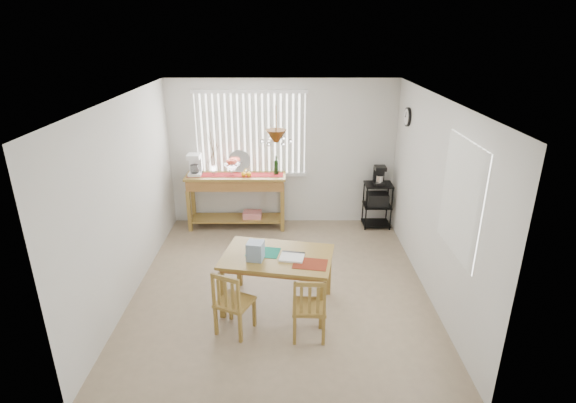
{
  "coord_description": "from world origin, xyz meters",
  "views": [
    {
      "loc": [
        0.09,
        -5.46,
        3.41
      ],
      "look_at": [
        0.1,
        0.55,
        1.05
      ],
      "focal_mm": 28.0,
      "sensor_mm": 36.0,
      "label": 1
    }
  ],
  "objects_px": {
    "cart_items": "(379,175)",
    "dining_table": "(277,261)",
    "chair_left": "(233,303)",
    "sideboard": "(237,188)",
    "wire_cart": "(377,201)",
    "chair_right": "(309,308)"
  },
  "relations": [
    {
      "from": "chair_right",
      "to": "cart_items",
      "type": "bearing_deg",
      "value": 66.63
    },
    {
      "from": "cart_items",
      "to": "chair_left",
      "type": "distance_m",
      "value": 3.83
    },
    {
      "from": "cart_items",
      "to": "dining_table",
      "type": "distance_m",
      "value": 3.05
    },
    {
      "from": "cart_items",
      "to": "dining_table",
      "type": "bearing_deg",
      "value": -124.94
    },
    {
      "from": "wire_cart",
      "to": "dining_table",
      "type": "height_order",
      "value": "wire_cart"
    },
    {
      "from": "wire_cart",
      "to": "sideboard",
      "type": "bearing_deg",
      "value": -179.65
    },
    {
      "from": "wire_cart",
      "to": "cart_items",
      "type": "bearing_deg",
      "value": 90.0
    },
    {
      "from": "sideboard",
      "to": "wire_cart",
      "type": "relative_size",
      "value": 2.14
    },
    {
      "from": "wire_cart",
      "to": "chair_left",
      "type": "distance_m",
      "value": 3.78
    },
    {
      "from": "sideboard",
      "to": "cart_items",
      "type": "xyz_separation_m",
      "value": [
        2.5,
        0.02,
        0.23
      ]
    },
    {
      "from": "sideboard",
      "to": "chair_left",
      "type": "xyz_separation_m",
      "value": [
        0.26,
        -3.02,
        -0.33
      ]
    },
    {
      "from": "sideboard",
      "to": "chair_left",
      "type": "relative_size",
      "value": 2.09
    },
    {
      "from": "dining_table",
      "to": "sideboard",
      "type": "bearing_deg",
      "value": 107.32
    },
    {
      "from": "sideboard",
      "to": "dining_table",
      "type": "bearing_deg",
      "value": -72.68
    },
    {
      "from": "wire_cart",
      "to": "cart_items",
      "type": "relative_size",
      "value": 2.43
    },
    {
      "from": "cart_items",
      "to": "chair_right",
      "type": "relative_size",
      "value": 0.4
    },
    {
      "from": "sideboard",
      "to": "cart_items",
      "type": "height_order",
      "value": "cart_items"
    },
    {
      "from": "cart_items",
      "to": "chair_left",
      "type": "height_order",
      "value": "cart_items"
    },
    {
      "from": "sideboard",
      "to": "dining_table",
      "type": "xyz_separation_m",
      "value": [
        0.77,
        -2.46,
        -0.09
      ]
    },
    {
      "from": "dining_table",
      "to": "chair_right",
      "type": "distance_m",
      "value": 0.8
    },
    {
      "from": "wire_cart",
      "to": "cart_items",
      "type": "xyz_separation_m",
      "value": [
        0.0,
        0.01,
        0.48
      ]
    },
    {
      "from": "cart_items",
      "to": "chair_right",
      "type": "xyz_separation_m",
      "value": [
        -1.36,
        -3.15,
        -0.56
      ]
    }
  ]
}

